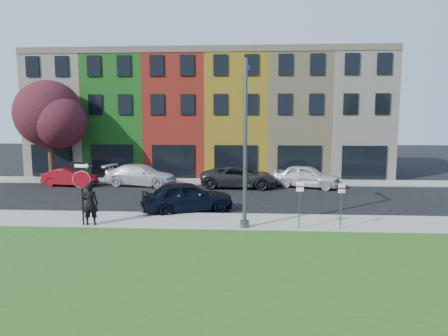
# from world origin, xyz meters

# --- Properties ---
(ground) EXTENTS (120.00, 120.00, 0.00)m
(ground) POSITION_xyz_m (0.00, 0.00, 0.00)
(ground) COLOR black
(ground) RESTS_ON ground
(sidewalk_near) EXTENTS (40.00, 3.00, 0.12)m
(sidewalk_near) POSITION_xyz_m (2.00, 3.00, 0.06)
(sidewalk_near) COLOR gray
(sidewalk_near) RESTS_ON ground
(sidewalk_far) EXTENTS (40.00, 2.40, 0.12)m
(sidewalk_far) POSITION_xyz_m (-3.00, 15.00, 0.06)
(sidewalk_far) COLOR gray
(sidewalk_far) RESTS_ON ground
(rowhouse_block) EXTENTS (30.00, 10.12, 10.00)m
(rowhouse_block) POSITION_xyz_m (-2.50, 21.18, 4.99)
(rowhouse_block) COLOR beige
(rowhouse_block) RESTS_ON ground
(stop_sign) EXTENTS (1.03, 0.26, 2.86)m
(stop_sign) POSITION_xyz_m (-6.43, 1.88, 2.16)
(stop_sign) COLOR black
(stop_sign) RESTS_ON sidewalk_near
(man) EXTENTS (0.83, 0.65, 1.93)m
(man) POSITION_xyz_m (-6.09, 1.90, 1.08)
(man) COLOR black
(man) RESTS_ON sidewalk_near
(sedan_near) EXTENTS (5.19, 6.08, 1.62)m
(sedan_near) POSITION_xyz_m (-2.18, 5.16, 0.81)
(sedan_near) COLOR black
(sedan_near) RESTS_ON ground
(parked_car_red) EXTENTS (2.25, 4.20, 1.28)m
(parked_car_red) POSITION_xyz_m (-11.99, 12.70, 0.64)
(parked_car_red) COLOR maroon
(parked_car_red) RESTS_ON ground
(parked_car_silver) EXTENTS (3.82, 6.00, 1.55)m
(parked_car_silver) POSITION_xyz_m (-6.84, 13.20, 0.77)
(parked_car_silver) COLOR silver
(parked_car_silver) RESTS_ON ground
(parked_car_dark) EXTENTS (3.12, 5.78, 1.53)m
(parked_car_dark) POSITION_xyz_m (0.39, 12.81, 0.77)
(parked_car_dark) COLOR black
(parked_car_dark) RESTS_ON ground
(parked_car_white) EXTENTS (4.97, 5.92, 1.60)m
(parked_car_white) POSITION_xyz_m (5.18, 13.16, 0.80)
(parked_car_white) COLOR silver
(parked_car_white) RESTS_ON ground
(street_lamp) EXTENTS (0.40, 2.58, 7.30)m
(street_lamp) POSITION_xyz_m (0.88, 2.12, 3.81)
(street_lamp) COLOR #4D5053
(street_lamp) RESTS_ON sidewalk_near
(parking_sign_a) EXTENTS (0.32, 0.09, 2.16)m
(parking_sign_a) POSITION_xyz_m (3.26, 1.89, 1.47)
(parking_sign_a) COLOR #4D5053
(parking_sign_a) RESTS_ON sidewalk_near
(parking_sign_b) EXTENTS (0.32, 0.12, 2.10)m
(parking_sign_b) POSITION_xyz_m (5.05, 1.92, 1.44)
(parking_sign_b) COLOR #4D5053
(parking_sign_b) RESTS_ON sidewalk_near
(tree_purple) EXTENTS (6.06, 5.30, 7.64)m
(tree_purple) POSITION_xyz_m (-14.00, 14.30, 5.11)
(tree_purple) COLOR #312110
(tree_purple) RESTS_ON sidewalk_far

